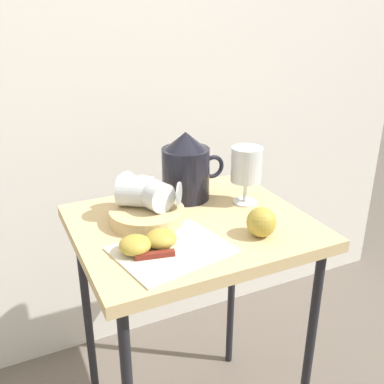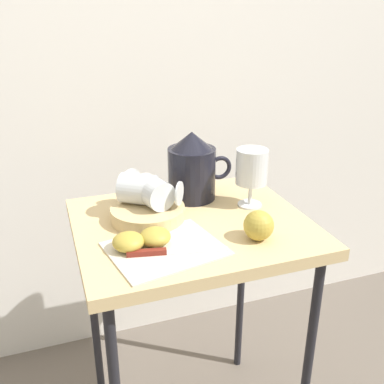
% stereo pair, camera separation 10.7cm
% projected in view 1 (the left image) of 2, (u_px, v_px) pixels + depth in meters
% --- Properties ---
extents(curtain_drape, '(2.40, 0.03, 2.21)m').
position_uv_depth(curtain_drape, '(119.00, 41.00, 1.39)').
color(curtain_drape, silver).
rests_on(curtain_drape, ground_plane).
extents(table, '(0.57, 0.48, 0.72)m').
position_uv_depth(table, '(192.00, 247.00, 1.13)').
color(table, tan).
rests_on(table, ground_plane).
extents(linen_napkin, '(0.27, 0.24, 0.00)m').
position_uv_depth(linen_napkin, '(172.00, 250.00, 0.98)').
color(linen_napkin, beige).
rests_on(linen_napkin, table).
extents(basket_tray, '(0.18, 0.18, 0.03)m').
position_uv_depth(basket_tray, '(147.00, 215.00, 1.10)').
color(basket_tray, tan).
rests_on(basket_tray, table).
extents(pitcher, '(0.18, 0.13, 0.19)m').
position_uv_depth(pitcher, '(186.00, 172.00, 1.21)').
color(pitcher, black).
rests_on(pitcher, table).
extents(wine_glass_upright, '(0.08, 0.08, 0.16)m').
position_uv_depth(wine_glass_upright, '(246.00, 167.00, 1.17)').
color(wine_glass_upright, silver).
rests_on(wine_glass_upright, table).
extents(wine_glass_tipped_near, '(0.11, 0.17, 0.07)m').
position_uv_depth(wine_glass_tipped_near, '(151.00, 193.00, 1.09)').
color(wine_glass_tipped_near, silver).
rests_on(wine_glass_tipped_near, basket_tray).
extents(wine_glass_tipped_far, '(0.16, 0.14, 0.08)m').
position_uv_depth(wine_glass_tipped_far, '(138.00, 191.00, 1.09)').
color(wine_glass_tipped_far, silver).
rests_on(wine_glass_tipped_far, basket_tray).
extents(apple_half_left, '(0.07, 0.07, 0.04)m').
position_uv_depth(apple_half_left, '(135.00, 245.00, 0.95)').
color(apple_half_left, '#B29938').
rests_on(apple_half_left, linen_napkin).
extents(apple_half_right, '(0.07, 0.07, 0.04)m').
position_uv_depth(apple_half_right, '(161.00, 238.00, 0.98)').
color(apple_half_right, '#B29938').
rests_on(apple_half_right, linen_napkin).
extents(apple_whole, '(0.07, 0.07, 0.07)m').
position_uv_depth(apple_whole, '(261.00, 222.00, 1.03)').
color(apple_whole, '#B29938').
rests_on(apple_whole, table).
extents(knife, '(0.22, 0.06, 0.01)m').
position_uv_depth(knife, '(171.00, 253.00, 0.95)').
color(knife, silver).
rests_on(knife, linen_napkin).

